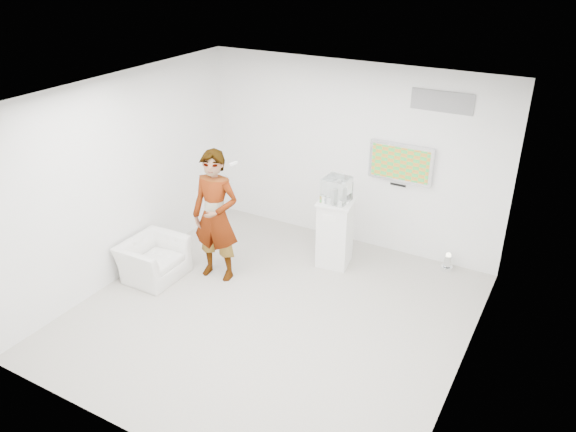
% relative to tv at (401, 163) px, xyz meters
% --- Properties ---
extents(room, '(5.01, 5.01, 3.00)m').
position_rel_tv_xyz_m(room, '(-0.85, -2.45, -0.05)').
color(room, '#AEACA0').
rests_on(room, ground).
extents(tv, '(1.00, 0.08, 0.60)m').
position_rel_tv_xyz_m(tv, '(0.00, 0.00, 0.00)').
color(tv, silver).
rests_on(tv, room).
extents(logo_decal, '(0.90, 0.02, 0.30)m').
position_rel_tv_xyz_m(logo_decal, '(0.50, 0.04, 1.00)').
color(logo_decal, gray).
rests_on(logo_decal, room).
extents(person, '(0.78, 0.56, 2.00)m').
position_rel_tv_xyz_m(person, '(-2.07, -1.99, -0.55)').
color(person, white).
rests_on(person, room).
extents(armchair, '(0.79, 0.91, 0.59)m').
position_rel_tv_xyz_m(armchair, '(-2.90, -2.49, -1.25)').
color(armchair, white).
rests_on(armchair, room).
extents(pedestal, '(0.59, 0.59, 1.08)m').
position_rel_tv_xyz_m(pedestal, '(-0.69, -0.81, -1.01)').
color(pedestal, white).
rests_on(pedestal, room).
extents(floor_uplight, '(0.19, 0.19, 0.28)m').
position_rel_tv_xyz_m(floor_uplight, '(0.93, -0.14, -1.41)').
color(floor_uplight, white).
rests_on(floor_uplight, room).
extents(vitrine, '(0.38, 0.38, 0.37)m').
position_rel_tv_xyz_m(vitrine, '(-0.69, -0.81, -0.29)').
color(vitrine, white).
rests_on(vitrine, pedestal).
extents(console, '(0.07, 0.17, 0.23)m').
position_rel_tv_xyz_m(console, '(-0.69, -0.81, -0.36)').
color(console, white).
rests_on(console, pedestal).
extents(wii_remote, '(0.06, 0.14, 0.03)m').
position_rel_tv_xyz_m(wii_remote, '(-1.84, -1.81, 0.25)').
color(wii_remote, white).
rests_on(wii_remote, person).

